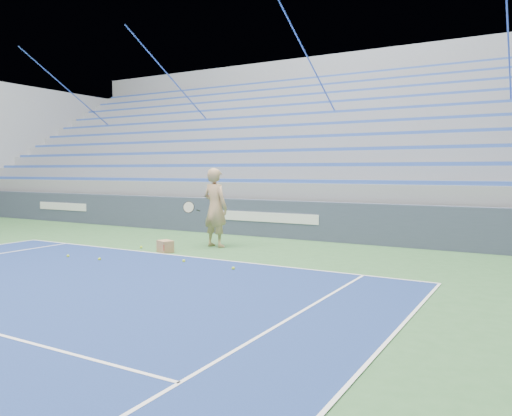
# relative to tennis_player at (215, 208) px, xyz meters

# --- Properties ---
(sponsor_barrier) EXTENTS (30.00, 0.32, 1.10)m
(sponsor_barrier) POSITION_rel_tennis_player_xyz_m (0.34, 2.42, -0.47)
(sponsor_barrier) COLOR #384155
(sponsor_barrier) RESTS_ON ground
(bleachers) EXTENTS (31.00, 9.15, 7.30)m
(bleachers) POSITION_rel_tennis_player_xyz_m (0.34, 8.14, 1.34)
(bleachers) COLOR gray
(bleachers) RESTS_ON ground
(tennis_player) EXTENTS (1.01, 0.92, 2.04)m
(tennis_player) POSITION_rel_tennis_player_xyz_m (0.00, 0.00, 0.00)
(tennis_player) COLOR tan
(tennis_player) RESTS_ON ground
(ball_box) EXTENTS (0.47, 0.42, 0.29)m
(ball_box) POSITION_rel_tennis_player_xyz_m (-0.56, -1.32, -0.88)
(ball_box) COLOR #A87C51
(ball_box) RESTS_ON ground
(tennis_ball_0) EXTENTS (0.07, 0.07, 0.07)m
(tennis_ball_0) POSITION_rel_tennis_player_xyz_m (-1.08, -2.91, -0.99)
(tennis_ball_0) COLOR #BDE82F
(tennis_ball_0) RESTS_ON ground
(tennis_ball_1) EXTENTS (0.07, 0.07, 0.07)m
(tennis_ball_1) POSITION_rel_tennis_player_xyz_m (-1.48, -1.17, -0.99)
(tennis_ball_1) COLOR #BDE82F
(tennis_ball_1) RESTS_ON ground
(tennis_ball_2) EXTENTS (0.07, 0.07, 0.07)m
(tennis_ball_2) POSITION_rel_tennis_player_xyz_m (0.66, -2.16, -0.99)
(tennis_ball_2) COLOR #BDE82F
(tennis_ball_2) RESTS_ON ground
(tennis_ball_3) EXTENTS (0.07, 0.07, 0.07)m
(tennis_ball_3) POSITION_rel_tennis_player_xyz_m (-2.01, -2.98, -0.99)
(tennis_ball_3) COLOR #BDE82F
(tennis_ball_3) RESTS_ON ground
(tennis_ball_4) EXTENTS (0.07, 0.07, 0.07)m
(tennis_ball_4) POSITION_rel_tennis_player_xyz_m (2.03, -2.32, -0.99)
(tennis_ball_4) COLOR #BDE82F
(tennis_ball_4) RESTS_ON ground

